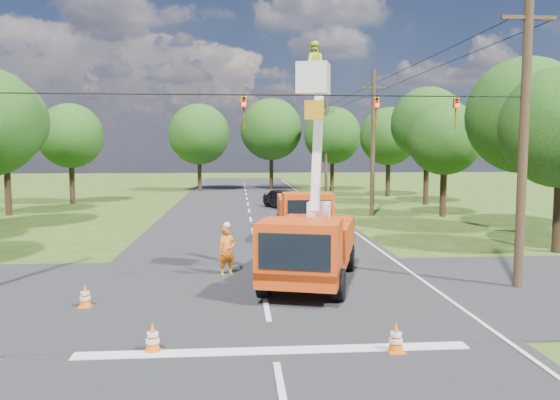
{
  "coord_description": "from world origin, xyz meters",
  "views": [
    {
      "loc": [
        -0.79,
        -15.21,
        4.63
      ],
      "look_at": [
        0.86,
        6.25,
        2.6
      ],
      "focal_mm": 35.0,
      "sensor_mm": 36.0,
      "label": 1
    }
  ],
  "objects": [
    {
      "name": "traffic_cone_2",
      "position": [
        1.27,
        8.05,
        0.36
      ],
      "size": [
        0.38,
        0.38,
        0.71
      ],
      "color": "orange",
      "rests_on": "ground"
    },
    {
      "name": "bucket_truck",
      "position": [
        1.64,
        2.99,
        1.72
      ],
      "size": [
        4.15,
        7.02,
        8.25
      ],
      "rotation": [
        0.0,
        0.0,
        -0.28
      ],
      "color": "#D03F0E",
      "rests_on": "ground"
    },
    {
      "name": "traffic_cone_7",
      "position": [
        5.12,
        16.19,
        0.36
      ],
      "size": [
        0.38,
        0.38,
        0.71
      ],
      "color": "orange",
      "rests_on": "ground"
    },
    {
      "name": "tree_right_e",
      "position": [
        13.8,
        37.0,
        5.81
      ],
      "size": [
        5.6,
        5.6,
        8.63
      ],
      "color": "#382616",
      "rests_on": "ground"
    },
    {
      "name": "edge_line",
      "position": [
        5.6,
        20.0,
        0.0
      ],
      "size": [
        0.12,
        90.0,
        0.02
      ],
      "primitive_type": "cube",
      "color": "silver",
      "rests_on": "ground"
    },
    {
      "name": "ground",
      "position": [
        0.0,
        20.0,
        0.0
      ],
      "size": [
        140.0,
        140.0,
        0.0
      ],
      "primitive_type": "plane",
      "color": "#274815",
      "rests_on": "ground"
    },
    {
      "name": "traffic_cone_1",
      "position": [
        2.75,
        -3.43,
        0.36
      ],
      "size": [
        0.38,
        0.38,
        0.71
      ],
      "color": "orange",
      "rests_on": "ground"
    },
    {
      "name": "tree_right_b",
      "position": [
        15.0,
        14.0,
        6.43
      ],
      "size": [
        6.4,
        6.4,
        9.65
      ],
      "color": "#382616",
      "rests_on": "ground"
    },
    {
      "name": "road_main",
      "position": [
        0.0,
        20.0,
        0.0
      ],
      "size": [
        12.0,
        100.0,
        0.06
      ],
      "primitive_type": "cube",
      "color": "black",
      "rests_on": "ground"
    },
    {
      "name": "tree_far_b",
      "position": [
        3.0,
        47.0,
        6.81
      ],
      "size": [
        7.0,
        7.0,
        10.32
      ],
      "color": "#382616",
      "rests_on": "ground"
    },
    {
      "name": "signal_span",
      "position": [
        2.23,
        1.99,
        5.88
      ],
      "size": [
        18.0,
        0.29,
        1.07
      ],
      "color": "black",
      "rests_on": "ground"
    },
    {
      "name": "tree_left_f",
      "position": [
        -14.8,
        32.0,
        5.69
      ],
      "size": [
        5.4,
        5.4,
        8.4
      ],
      "color": "#382616",
      "rests_on": "ground"
    },
    {
      "name": "traffic_cone_8",
      "position": [
        3.46,
        11.71,
        0.36
      ],
      "size": [
        0.38,
        0.38,
        0.71
      ],
      "color": "orange",
      "rests_on": "ground"
    },
    {
      "name": "road_cross",
      "position": [
        0.0,
        2.0,
        0.0
      ],
      "size": [
        56.0,
        10.0,
        0.07
      ],
      "primitive_type": "cube",
      "color": "black",
      "rests_on": "ground"
    },
    {
      "name": "traffic_cone_4",
      "position": [
        -5.26,
        0.73,
        0.36
      ],
      "size": [
        0.38,
        0.38,
        0.71
      ],
      "color": "orange",
      "rests_on": "ground"
    },
    {
      "name": "pole_right_far",
      "position": [
        8.5,
        42.0,
        5.11
      ],
      "size": [
        1.8,
        0.3,
        10.0
      ],
      "color": "#4C3823",
      "rests_on": "ground"
    },
    {
      "name": "tree_far_c",
      "position": [
        9.5,
        44.0,
        6.06
      ],
      "size": [
        6.2,
        6.2,
        9.18
      ],
      "color": "#382616",
      "rests_on": "ground"
    },
    {
      "name": "traffic_cone_0",
      "position": [
        -2.75,
        -3.01,
        0.36
      ],
      "size": [
        0.38,
        0.38,
        0.71
      ],
      "color": "orange",
      "rests_on": "ground"
    },
    {
      "name": "traffic_cone_3",
      "position": [
        3.48,
        11.65,
        0.36
      ],
      "size": [
        0.38,
        0.38,
        0.71
      ],
      "color": "orange",
      "rests_on": "ground"
    },
    {
      "name": "tree_far_a",
      "position": [
        -5.0,
        45.0,
        6.19
      ],
      "size": [
        6.6,
        6.6,
        9.5
      ],
      "color": "#382616",
      "rests_on": "ground"
    },
    {
      "name": "tree_right_c",
      "position": [
        13.2,
        21.0,
        5.31
      ],
      "size": [
        5.0,
        5.0,
        7.83
      ],
      "color": "#382616",
      "rests_on": "ground"
    },
    {
      "name": "stop_bar",
      "position": [
        0.0,
        -3.2,
        0.0
      ],
      "size": [
        9.0,
        0.45,
        0.02
      ],
      "primitive_type": "cube",
      "color": "silver",
      "rests_on": "ground"
    },
    {
      "name": "distant_car",
      "position": [
        2.64,
        26.85,
        0.75
      ],
      "size": [
        3.27,
        4.74,
        1.5
      ],
      "primitive_type": "imported",
      "rotation": [
        0.0,
        0.0,
        0.38
      ],
      "color": "black",
      "rests_on": "ground"
    },
    {
      "name": "pole_right_mid",
      "position": [
        8.5,
        22.0,
        5.11
      ],
      "size": [
        1.8,
        0.3,
        10.0
      ],
      "color": "#4C3823",
      "rests_on": "ground"
    },
    {
      "name": "ground_worker",
      "position": [
        -1.22,
        4.57,
        0.91
      ],
      "size": [
        0.79,
        0.67,
        1.83
      ],
      "primitive_type": "imported",
      "rotation": [
        0.0,
        0.0,
        0.43
      ],
      "color": "orange",
      "rests_on": "ground"
    },
    {
      "name": "second_truck",
      "position": [
        2.66,
        13.14,
        1.29
      ],
      "size": [
        2.83,
        6.69,
        2.47
      ],
      "rotation": [
        0.0,
        0.0,
        -0.03
      ],
      "color": "#D03F0E",
      "rests_on": "ground"
    },
    {
      "name": "tree_left_e",
      "position": [
        -16.8,
        24.0,
        6.49
      ],
      "size": [
        5.8,
        5.8,
        9.41
      ],
      "color": "#382616",
      "rests_on": "ground"
    },
    {
      "name": "tree_right_d",
      "position": [
        14.8,
        29.0,
        6.68
      ],
      "size": [
        6.0,
        6.0,
        9.7
      ],
      "color": "#382616",
      "rests_on": "ground"
    },
    {
      "name": "pole_right_near",
      "position": [
        8.5,
        2.0,
        5.11
      ],
      "size": [
        1.8,
        0.3,
        10.0
      ],
      "color": "#4C3823",
      "rests_on": "ground"
    }
  ]
}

